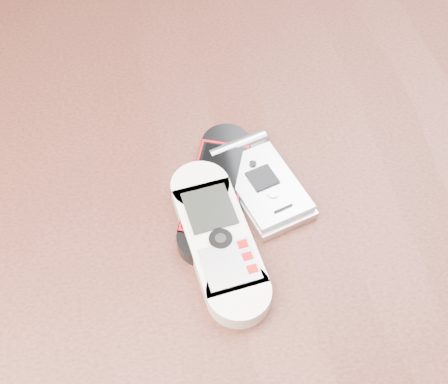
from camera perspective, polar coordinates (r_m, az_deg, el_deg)
The scene contains 4 objects.
table at distance 0.66m, azimuth -0.43°, elevation -5.91°, with size 1.20×0.80×0.75m.
nokia_white at distance 0.54m, azimuth -0.51°, elevation -4.25°, with size 0.05×0.17×0.02m, color white.
nokia_black_red at distance 0.57m, azimuth -0.77°, elevation 0.18°, with size 0.05×0.16×0.02m, color black.
motorola_razr at distance 0.58m, azimuth 3.65°, elevation 0.65°, with size 0.06×0.11×0.02m, color silver.
Camera 1 is at (-0.05, -0.33, 1.22)m, focal length 50.00 mm.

